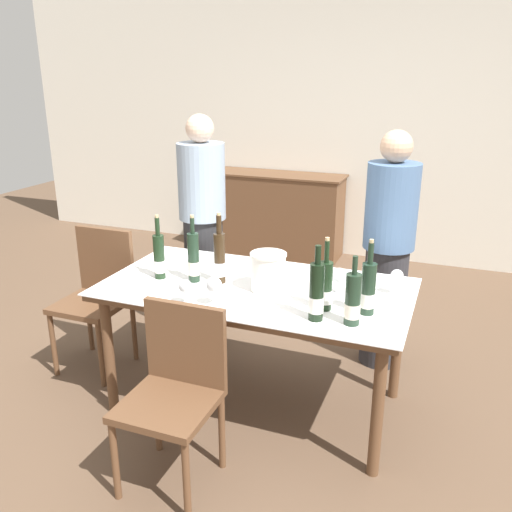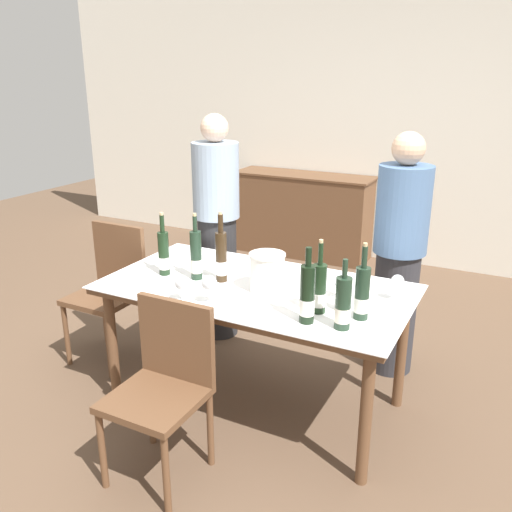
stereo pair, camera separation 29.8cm
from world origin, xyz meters
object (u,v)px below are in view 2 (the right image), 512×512
ice_bucket (267,271)px  wine_glass_3 (181,285)px  wine_glass_0 (209,284)px  chair_near_front (165,378)px  person_host (217,230)px  person_guest_left (399,258)px  sideboard_cabinet (303,215)px  dining_table (256,298)px  wine_glass_1 (397,282)px  wine_bottle_6 (307,296)px  wine_bottle_4 (221,257)px  wine_bottle_0 (319,289)px  wine_glass_2 (338,280)px  wine_bottle_2 (196,257)px  wine_bottle_5 (343,305)px  wine_bottle_3 (362,294)px  wine_bottle_1 (164,254)px  chair_left_end (111,283)px

ice_bucket → wine_glass_3: (-0.34, -0.33, -0.02)m
wine_glass_0 → chair_near_front: wine_glass_0 is taller
person_host → person_guest_left: bearing=3.5°
sideboard_cabinet → chair_near_front: 3.50m
dining_table → wine_glass_0: (-0.11, -0.32, 0.18)m
dining_table → wine_glass_1: (0.75, 0.16, 0.18)m
wine_bottle_6 → chair_near_front: 0.79m
wine_bottle_4 → wine_bottle_6: size_ratio=1.08×
wine_bottle_0 → person_guest_left: bearing=79.1°
wine_glass_2 → person_guest_left: person_guest_left is taller
wine_bottle_2 → wine_glass_1: bearing=11.1°
ice_bucket → wine_glass_0: ice_bucket is taller
person_guest_left → chair_near_front: bearing=-117.2°
wine_bottle_0 → person_guest_left: person_guest_left is taller
wine_bottle_2 → dining_table: bearing=8.3°
wine_bottle_2 → wine_glass_2: wine_bottle_2 is taller
sideboard_cabinet → wine_glass_2: 3.01m
chair_near_front → wine_bottle_5: bearing=29.2°
wine_bottle_6 → chair_near_front: wine_bottle_6 is taller
wine_bottle_3 → wine_bottle_6: 0.27m
ice_bucket → wine_bottle_0: size_ratio=0.56×
dining_table → wine_bottle_0: size_ratio=4.52×
dining_table → wine_glass_0: 0.38m
ice_bucket → wine_glass_1: ice_bucket is taller
wine_bottle_3 → person_guest_left: size_ratio=0.25×
ice_bucket → wine_bottle_3: bearing=-10.8°
wine_bottle_3 → wine_glass_3: (-0.90, -0.22, -0.04)m
wine_bottle_2 → wine_glass_2: (0.82, 0.11, -0.03)m
wine_bottle_3 → wine_glass_1: wine_bottle_3 is taller
wine_bottle_3 → wine_bottle_4: 0.87m
sideboard_cabinet → dining_table: size_ratio=0.86×
dining_table → wine_bottle_5: wine_bottle_5 is taller
wine_bottle_3 → wine_bottle_4: wine_bottle_4 is taller
wine_glass_0 → dining_table: bearing=71.6°
wine_bottle_0 → wine_bottle_3: 0.21m
wine_bottle_0 → wine_glass_3: 0.72m
wine_bottle_4 → wine_glass_0: (0.11, -0.31, -0.03)m
wine_glass_1 → wine_bottle_6: bearing=-125.0°
wine_bottle_4 → person_host: size_ratio=0.25×
wine_bottle_1 → chair_near_front: wine_bottle_1 is taller
wine_bottle_2 → chair_left_end: 0.88m
wine_bottle_6 → chair_near_front: size_ratio=0.44×
dining_table → wine_bottle_1: 0.61m
wine_bottle_4 → chair_near_front: 0.79m
wine_bottle_4 → wine_bottle_5: (0.81, -0.26, -0.02)m
wine_bottle_0 → wine_bottle_5: bearing=-36.1°
wine_glass_2 → dining_table: bearing=-173.4°
sideboard_cabinet → wine_bottle_5: size_ratio=4.32×
wine_bottle_4 → person_guest_left: bearing=43.7°
ice_bucket → sideboard_cabinet: bearing=108.5°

